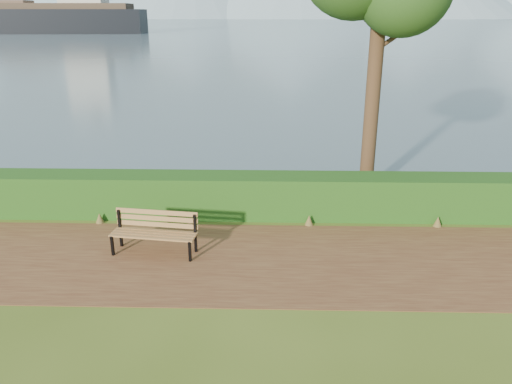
{
  "coord_description": "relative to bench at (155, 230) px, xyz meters",
  "views": [
    {
      "loc": [
        0.67,
        -8.4,
        4.59
      ],
      "look_at": [
        0.42,
        1.2,
        1.1
      ],
      "focal_mm": 35.0,
      "sensor_mm": 36.0,
      "label": 1
    }
  ],
  "objects": [
    {
      "name": "ground",
      "position": [
        1.59,
        -0.63,
        -0.49
      ],
      "size": [
        140.0,
        140.0,
        0.0
      ],
      "primitive_type": "plane",
      "color": "#435719",
      "rests_on": "ground"
    },
    {
      "name": "path",
      "position": [
        1.59,
        -0.33,
        -0.49
      ],
      "size": [
        40.0,
        3.4,
        0.01
      ],
      "primitive_type": "cube",
      "color": "#5A2F1E",
      "rests_on": "ground"
    },
    {
      "name": "hedge",
      "position": [
        1.59,
        1.97,
        0.01
      ],
      "size": [
        32.0,
        0.85,
        1.0
      ],
      "primitive_type": "cube",
      "color": "#1F4C15",
      "rests_on": "ground"
    },
    {
      "name": "water",
      "position": [
        1.59,
        259.37,
        -0.49
      ],
      "size": [
        700.0,
        510.0,
        0.0
      ],
      "primitive_type": "cube",
      "color": "#43586D",
      "rests_on": "ground"
    },
    {
      "name": "bench",
      "position": [
        0.0,
        0.0,
        0.0
      ],
      "size": [
        1.75,
        0.72,
        0.85
      ],
      "rotation": [
        0.0,
        0.0,
        -0.13
      ],
      "color": "black",
      "rests_on": "ground"
    }
  ]
}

